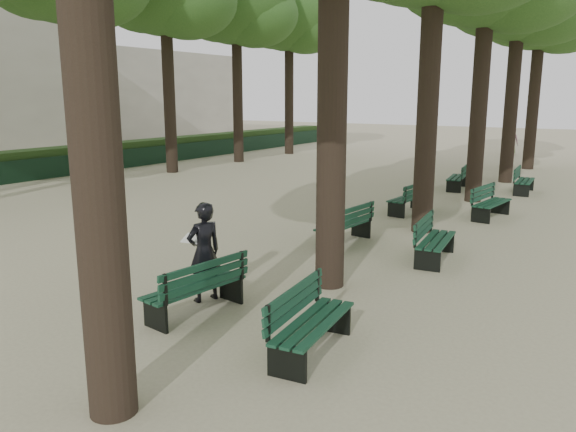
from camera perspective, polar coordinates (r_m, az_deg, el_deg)
The scene contains 16 objects.
ground at distance 9.02m, azimuth -13.77°, elevation -10.45°, with size 120.00×120.00×0.00m, color tan.
tree_central_5 at distance 29.37m, azimuth 24.45°, elevation 19.37°, with size 6.00×6.00×9.95m.
tree_far_5 at distance 34.27m, azimuth 0.12°, elevation 20.04°, with size 6.00×6.00×10.45m.
bench_left_0 at distance 9.10m, azimuth -9.37°, elevation -8.21°, with size 0.80×1.86×0.92m.
bench_left_1 at distance 13.26m, azimuth 5.72°, elevation -1.64°, with size 0.73×1.84×0.92m.
bench_left_2 at distance 17.02m, azimuth 12.07°, elevation 1.21°, with size 0.70×1.84×0.92m.
bench_left_3 at distance 21.81m, azimuth 16.78°, elevation 3.31°, with size 0.81×1.86×0.92m.
bench_right_0 at distance 7.69m, azimuth 2.51°, elevation -11.96°, with size 0.77×1.85×0.92m.
bench_right_1 at distance 12.22m, azimuth 14.74°, elevation -3.18°, with size 0.78×1.86×0.92m.
bench_right_2 at distance 16.93m, azimuth 19.94°, elevation 0.69°, with size 0.78×1.86×0.92m.
bench_right_3 at distance 21.76m, azimuth 22.85°, elevation 2.86°, with size 0.69×1.83×0.92m.
man_with_map at distance 9.51m, azimuth -8.52°, elevation -3.63°, with size 0.71×0.76×1.70m.
pedestrian_d at distance 35.88m, azimuth 21.69°, elevation 7.15°, with size 0.83×0.34×1.70m, color #262628.
fence at distance 27.08m, azimuth -19.25°, elevation 5.15°, with size 0.08×42.00×0.90m, color black.
hedge at distance 27.61m, azimuth -20.18°, elevation 5.52°, with size 1.20×42.00×1.20m, color #1E3A14.
building_far at distance 52.95m, azimuth -15.58°, elevation 11.76°, with size 12.00×16.00×7.00m, color #B7B2A3.
Camera 1 is at (6.11, -5.70, 3.40)m, focal length 35.00 mm.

